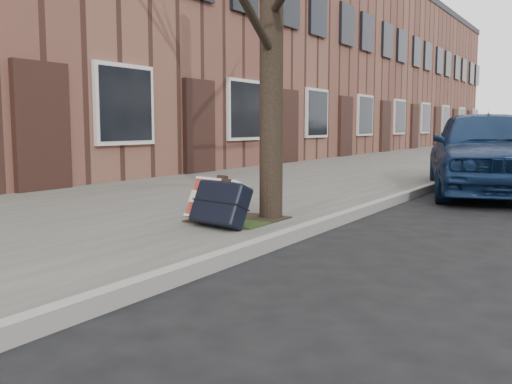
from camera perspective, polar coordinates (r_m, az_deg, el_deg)
The scene contains 7 objects.
ground at distance 4.17m, azimuth 12.45°, elevation -9.01°, with size 120.00×120.00×0.00m, color black.
near_sidewalk at distance 19.49m, azimuth 16.68°, elevation 3.22°, with size 5.00×70.00×0.12m, color slate.
house_near at distance 22.73m, azimuth 2.79°, elevation 12.62°, with size 6.80×40.00×7.00m, color brown.
dirt_patch at distance 6.07m, azimuth -1.78°, elevation -2.73°, with size 0.85×0.85×0.01m, color black.
suitcase_red at distance 5.78m, azimuth -4.07°, elevation -0.96°, with size 0.60×0.17×0.43m, color maroon.
suitcase_navy at distance 5.59m, azimuth -3.58°, elevation -1.17°, with size 0.61×0.20×0.43m, color black.
car_near_front at distance 10.02m, azimuth 21.96°, elevation 3.83°, with size 1.68×4.18×1.42m, color #12274C.
Camera 1 is at (1.29, -3.81, 1.11)m, focal length 40.00 mm.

